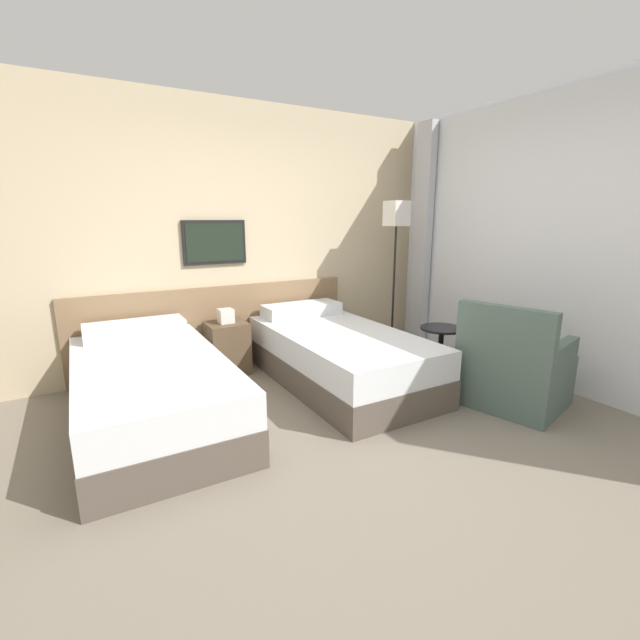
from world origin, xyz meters
name	(u,v)px	position (x,y,z in m)	size (l,w,h in m)	color
ground_plane	(358,441)	(0.00, 0.00, 0.00)	(16.00, 16.00, 0.00)	slate
wall_headboard	(245,243)	(-0.02, 2.11, 1.30)	(10.00, 0.10, 2.70)	#C6B28E
wall_window	(578,243)	(2.22, -0.10, 1.34)	(0.21, 4.59, 2.70)	white
bed_near_door	(152,390)	(-1.21, 1.05, 0.27)	(1.06, 2.03, 0.64)	brown
bed_near_window	(338,355)	(0.49, 1.05, 0.27)	(1.06, 2.03, 0.64)	brown
nightstand	(227,347)	(-0.36, 1.82, 0.28)	(0.39, 0.37, 0.67)	brown
floor_lamp	(396,229)	(1.52, 1.51, 1.44)	(0.24, 0.24, 1.73)	black
side_table	(441,345)	(1.33, 0.56, 0.38)	(0.40, 0.40, 0.54)	black
armchair	(513,372)	(1.48, -0.13, 0.29)	(0.89, 0.91, 0.90)	#4C6056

